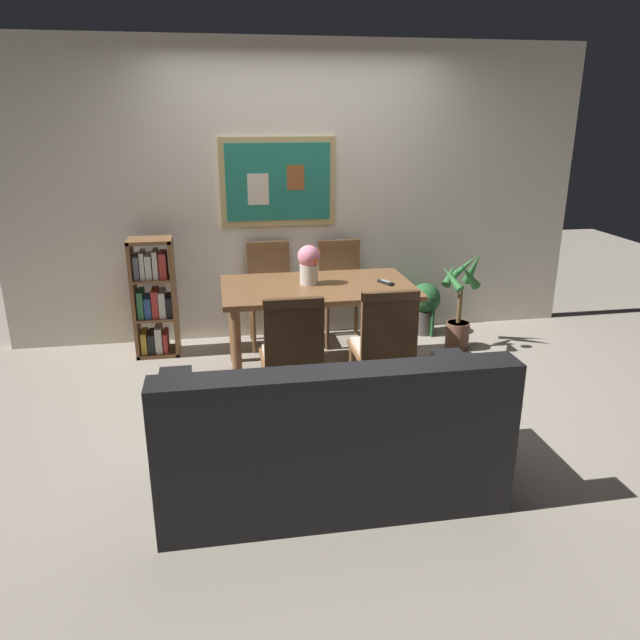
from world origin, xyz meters
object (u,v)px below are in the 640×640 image
Objects in this scene: dining_chair_near_left at (292,349)px; dining_chair_far_right at (341,283)px; dining_chair_far_left at (270,285)px; leather_couch at (328,442)px; dining_chair_near_right at (385,341)px; bookshelf at (154,299)px; potted_palm at (460,307)px; tv_remote at (386,282)px; flower_vase at (309,263)px; potted_ivy at (425,305)px; dining_table at (318,297)px.

dining_chair_near_left is 1.67m from dining_chair_far_right.
leather_couch is at bearing -87.94° from dining_chair_far_left.
dining_chair_near_right and dining_chair_far_right have the same top height.
dining_chair_near_left is 1.76m from bookshelf.
dining_chair_near_left and dining_chair_far_right have the same top height.
dining_chair_near_right is 1.48m from potted_palm.
dining_chair_near_left is at bearing -138.00° from tv_remote.
flower_vase reaches higher than leather_couch.
dining_chair_near_right is 1.05m from leather_couch.
bookshelf is 1.44m from flower_vase.
flower_vase reaches higher than potted_palm.
dining_chair_near_right is 1.00× the size of dining_chair_far_left.
dining_chair_far_right reaches higher than potted_ivy.
leather_couch is 1.78× the size of bookshelf.
dining_chair_near_left reaches higher than potted_ivy.
leather_couch is 1.78m from flower_vase.
dining_chair_far_right is (0.01, 1.50, 0.00)m from dining_chair_near_right.
leather_couch is at bearing -128.09° from potted_palm.
potted_palm reaches higher than tv_remote.
flower_vase is (1.24, -0.61, 0.41)m from bookshelf.
dining_chair_near_right is 1.66m from dining_chair_far_left.
dining_chair_far_right reaches higher than tv_remote.
tv_remote is (0.20, 0.70, 0.21)m from dining_chair_near_right.
potted_palm is 1.50m from flower_vase.
tv_remote reaches higher than potted_ivy.
dining_table is at bearing -165.57° from potted_palm.
leather_couch is at bearing -115.33° from tv_remote.
dining_chair_near_left is at bearing -111.16° from dining_table.
potted_ivy is (1.15, 0.76, -0.36)m from dining_table.
potted_palm is (0.17, -0.42, 0.10)m from potted_ivy.
flower_vase is (0.16, 1.67, 0.59)m from leather_couch.
dining_chair_far_right is at bearing 76.81° from leather_couch.
dining_table is 0.82× the size of leather_couch.
dining_chair_far_left is at bearing 108.36° from flower_vase.
flower_vase is (0.24, 0.84, 0.37)m from dining_chair_near_left.
tv_remote is (0.52, -0.04, 0.11)m from dining_table.
tv_remote is (0.75, 1.58, 0.44)m from leather_couch.
dining_chair_far_left is 2.42m from leather_couch.
dining_chair_near_right is at bearing -118.49° from potted_ivy.
dining_chair_far_right is at bearing -3.13° from dining_chair_far_left.
potted_palm is at bearing 47.82° from dining_chair_near_right.
dining_table is at bearing 68.84° from dining_chair_near_left.
dining_chair_near_left is 1.02× the size of potted_palm.
flower_vase is 1.90× the size of tv_remote.
flower_vase reaches higher than dining_chair_far_left.
tv_remote is at bearing -154.14° from potted_palm.
leather_couch is at bearing -64.54° from bookshelf.
potted_palm is 0.95m from tv_remote.
dining_chair_far_right is 0.89m from flower_vase.
flower_vase reaches higher than tv_remote.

